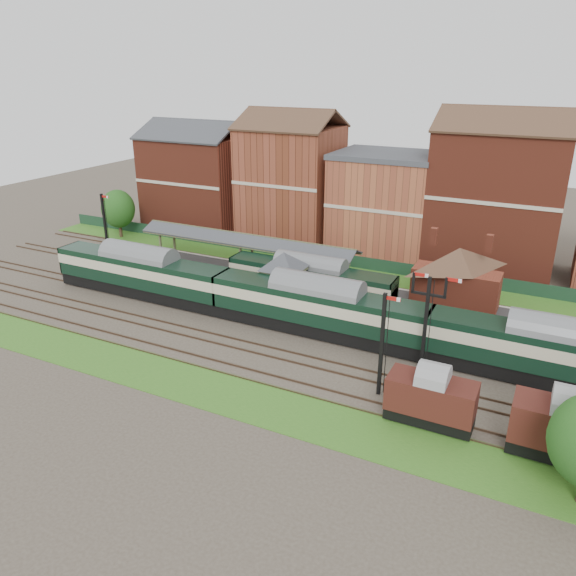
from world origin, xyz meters
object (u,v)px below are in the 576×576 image
at_px(signal_box, 284,280).
at_px(goods_van_a, 431,398).
at_px(semaphore_bracket, 426,319).
at_px(dmu_train, 317,307).
at_px(platform_railcar, 310,279).

xyz_separation_m(signal_box, goods_van_a, (17.15, -12.25, -1.20)).
xyz_separation_m(signal_box, semaphore_bracket, (15.04, -5.75, 1.44)).
relative_size(semaphore_bracket, dmu_train, 0.14).
bearing_deg(semaphore_bracket, dmu_train, 166.11).
bearing_deg(platform_railcar, dmu_train, -61.04).
height_order(semaphore_bracket, goods_van_a, semaphore_bracket).
bearing_deg(platform_railcar, semaphore_bracket, -33.29).
bearing_deg(semaphore_bracket, signal_box, 159.08).
distance_m(semaphore_bracket, dmu_train, 10.60).
relative_size(signal_box, semaphore_bracket, 0.73).
bearing_deg(semaphore_bracket, platform_railcar, 146.71).
bearing_deg(goods_van_a, semaphore_bracket, 108.00).
xyz_separation_m(semaphore_bracket, goods_van_a, (2.11, -6.50, -2.64)).
height_order(dmu_train, platform_railcar, dmu_train).
bearing_deg(goods_van_a, dmu_train, 143.63).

